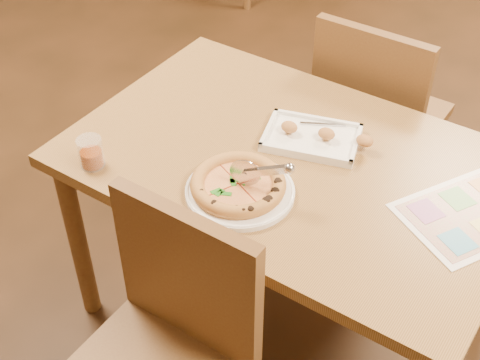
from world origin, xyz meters
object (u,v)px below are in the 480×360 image
Objects in this scene: pizza_cutter at (259,172)px; menu at (473,213)px; chair_far at (375,104)px; plate at (240,192)px; appetizer_tray at (314,138)px; chair_near at (168,331)px; pizza at (238,184)px; dining_table at (292,180)px; glass_tumbler at (91,154)px.

pizza_cutter reaches higher than menu.
chair_far is 0.84m from plate.
plate is 0.32m from appetizer_tray.
appetizer_tray is at bearing 71.56° from pizza_cutter.
chair_far is at bearing 73.33° from pizza_cutter.
chair_near is at bearing -83.90° from plate.
chair_near is 0.47m from pizza_cutter.
plate is at bearing -14.19° from pizza.
pizza_cutter is (0.01, -0.80, 0.24)m from chair_far.
menu is at bearing 6.78° from dining_table.
menu is (0.51, 0.26, -0.09)m from pizza_cutter.
chair_far is at bearing 133.70° from menu.
chair_far is at bearing 90.00° from chair_near.
menu is at bearing 26.51° from plate.
glass_tumbler is at bearing -136.59° from appetizer_tray.
chair_near reaches higher than menu.
pizza is 0.70× the size of menu.
glass_tumbler reaches higher than pizza.
pizza is at bearing 165.81° from plate.
chair_far reaches higher than menu.
dining_table is 4.94× the size of pizza.
dining_table is 2.77× the size of chair_far.
dining_table is 4.33× the size of plate.
chair_far is at bearing 64.07° from glass_tumbler.
dining_table is 2.77× the size of chair_near.
appetizer_tray reaches higher than menu.
appetizer_tray reaches higher than plate.
chair_near reaches higher than dining_table.
pizza_cutter is at bearing 90.53° from chair_far.
chair_far is 1.39× the size of appetizer_tray.
menu is (0.56, 0.28, -0.01)m from plate.
pizza_cutter is (0.05, 0.02, 0.08)m from plate.
pizza_cutter is at bearing -152.98° from menu.
chair_near is 1.79× the size of pizza.
appetizer_tray is at bearing 91.59° from chair_far.
pizza reaches higher than plate.
pizza_cutter is at bearing -87.85° from dining_table.
pizza is 0.63m from menu.
chair_near is 5.20× the size of glass_tumbler.
menu is at bearing 22.78° from glass_tumbler.
pizza is at bearing 18.04° from glass_tumbler.
appetizer_tray is (0.01, 0.70, 0.17)m from chair_near.
glass_tumbler reaches higher than plate.
chair_far is (-0.00, 1.20, 0.00)m from chair_near.
menu is (0.52, -0.54, 0.16)m from chair_far.
pizza_cutter is at bearing 16.57° from pizza.
dining_table is at bearing 90.00° from chair_far.
glass_tumbler is at bearing -142.91° from dining_table.
chair_far is at bearing 86.59° from pizza.
chair_near is at bearing 90.00° from chair_far.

